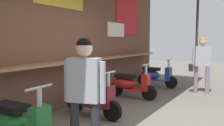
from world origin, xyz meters
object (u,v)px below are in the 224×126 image
(scooter_red, at_px, (129,84))
(scooter_blue, at_px, (155,75))
(shopper_browsing, at_px, (85,87))
(shopper_with_handbag, at_px, (202,59))
(scooter_green, at_px, (16,122))
(scooter_maroon, at_px, (90,97))

(scooter_red, height_order, scooter_blue, same)
(shopper_browsing, bearing_deg, scooter_red, -0.26)
(shopper_with_handbag, bearing_deg, scooter_blue, -120.12)
(scooter_red, height_order, shopper_with_handbag, shopper_with_handbag)
(scooter_blue, xyz_separation_m, shopper_browsing, (-5.19, -1.07, 0.60))
(scooter_green, distance_m, scooter_blue, 5.45)
(scooter_green, xyz_separation_m, shopper_with_handbag, (5.19, -1.56, 0.63))
(scooter_blue, bearing_deg, shopper_with_handbag, -8.96)
(scooter_red, bearing_deg, scooter_blue, 87.91)
(scooter_maroon, bearing_deg, shopper_with_handbag, 68.90)
(scooter_green, relative_size, scooter_blue, 1.00)
(scooter_maroon, relative_size, shopper_with_handbag, 0.84)
(scooter_green, bearing_deg, scooter_maroon, 86.27)
(scooter_green, distance_m, scooter_maroon, 1.77)
(shopper_browsing, bearing_deg, shopper_with_handbag, -23.87)
(scooter_green, xyz_separation_m, scooter_maroon, (1.77, 0.00, 0.00))
(scooter_maroon, height_order, scooter_red, same)
(scooter_blue, bearing_deg, scooter_green, -89.78)
(scooter_blue, bearing_deg, scooter_red, -89.78)
(shopper_browsing, bearing_deg, scooter_maroon, 17.14)
(scooter_maroon, xyz_separation_m, scooter_blue, (3.68, 0.00, 0.00))
(scooter_maroon, distance_m, shopper_browsing, 1.95)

